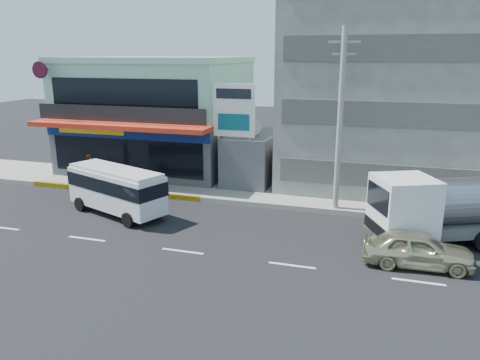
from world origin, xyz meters
name	(u,v)px	position (x,y,z in m)	size (l,w,h in m)	color
ground	(183,251)	(0.00, 0.00, 0.00)	(120.00, 120.00, 0.00)	black
sidewalk	(322,198)	(5.00, 9.50, 0.15)	(70.00, 5.00, 0.30)	gray
shop_building	(159,117)	(-8.00, 13.95, 4.00)	(12.40, 11.70, 8.00)	#48484D
concrete_building	(416,80)	(10.00, 15.00, 7.00)	(16.00, 12.00, 14.00)	gray
gap_structure	(254,159)	(0.00, 12.00, 1.75)	(3.00, 6.00, 3.50)	#48484D
satellite_dish	(250,134)	(0.00, 11.00, 3.58)	(1.50, 1.50, 0.15)	slate
billboard	(234,116)	(-0.50, 9.20, 4.93)	(2.60, 0.18, 6.90)	gray
utility_pole_near	(340,121)	(6.00, 7.40, 5.15)	(1.60, 0.30, 10.00)	#999993
minibus	(116,187)	(-5.51, 3.64, 1.55)	(6.51, 4.10, 2.60)	silver
sedan	(418,249)	(9.98, 1.50, 0.76)	(1.80, 4.47, 1.52)	beige
tanker_truck	(455,207)	(11.68, 4.64, 1.75)	(8.51, 5.62, 3.26)	white
motorcycle_rider	(92,180)	(-9.26, 6.80, 0.82)	(2.02, 0.95, 2.50)	#590F0C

